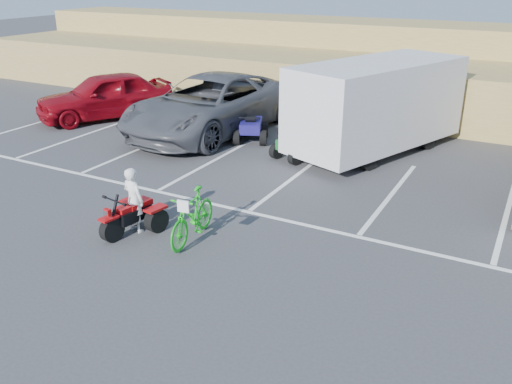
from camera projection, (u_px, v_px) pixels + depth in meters
The scene contains 11 objects.
ground at pixel (190, 256), 10.84m from camera, with size 100.00×100.00×0.00m, color #38383B.
parking_stripes at pixel (310, 195), 13.77m from camera, with size 28.00×5.16×0.01m.
grass_embankment at pixel (398, 68), 22.89m from camera, with size 40.00×8.50×3.10m.
red_trike_atv at pixel (131, 233), 11.79m from camera, with size 1.06×1.41×0.92m, color #A2090B, non-canonical shape.
rider at pixel (134, 200), 11.62m from camera, with size 0.53×0.35×1.46m, color white.
green_dirt_bike at pixel (192, 216), 11.28m from camera, with size 0.52×1.84×1.10m, color #14BF19.
grey_pickup at pixel (210, 105), 18.69m from camera, with size 3.24×7.03×1.95m, color #46484E.
red_car at pixel (105, 96), 20.55m from camera, with size 2.04×5.07×1.73m, color maroon.
cargo_trailer at pixel (377, 104), 16.52m from camera, with size 4.35×6.40×2.77m.
quad_atv_blue at pixel (251, 141), 18.09m from camera, with size 1.08×1.44×0.94m, color navy, non-canonical shape.
quad_atv_green at pixel (295, 158), 16.42m from camera, with size 0.97×1.30×0.85m, color #145821, non-canonical shape.
Camera 1 is at (5.69, -7.76, 5.33)m, focal length 38.00 mm.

